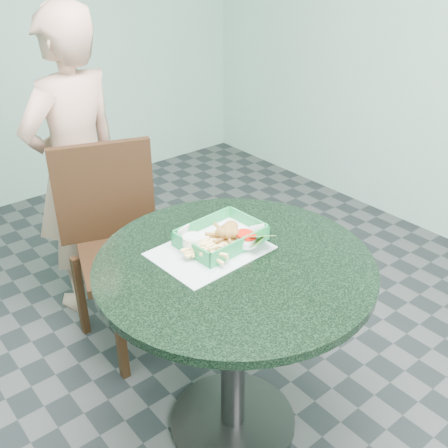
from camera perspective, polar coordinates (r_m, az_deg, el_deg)
floor at (r=2.25m, az=0.95°, el=-20.69°), size 4.00×5.00×0.02m
cafe_table at (r=1.84m, az=1.09°, el=-8.96°), size 0.93×0.93×0.75m
dining_chair at (r=2.40m, az=-11.24°, el=-1.03°), size 0.44×0.44×0.93m
diner_person at (r=2.60m, az=-15.69°, el=5.76°), size 0.61×0.47×1.47m
placemat at (r=1.79m, az=-1.50°, el=-3.46°), size 0.39×0.30×0.00m
food_basket at (r=1.83m, az=-0.33°, el=-2.14°), size 0.28×0.20×0.06m
crab_sandwich at (r=1.80m, az=0.39°, el=-1.58°), size 0.13×0.13×0.07m
fries_pile at (r=1.74m, az=-2.15°, el=-3.20°), size 0.15×0.16×0.05m
sauce_ramekin at (r=1.76m, az=-3.55°, el=-2.22°), size 0.07×0.07×0.04m
garnish_cup at (r=1.78m, az=2.72°, el=-2.24°), size 0.11×0.10×0.04m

